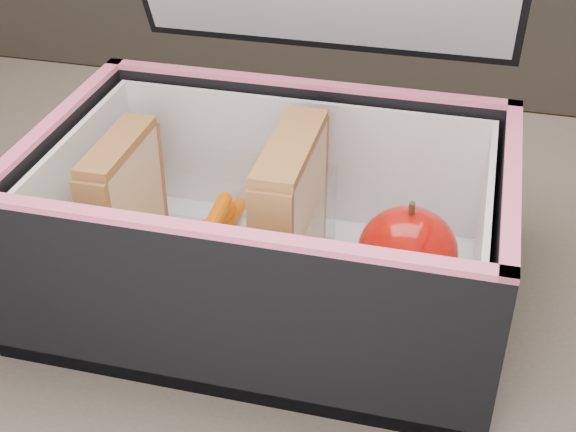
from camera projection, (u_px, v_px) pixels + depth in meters
name	position (u px, v px, depth m)	size (l,w,h in m)	color
kitchen_table	(280.00, 430.00, 0.60)	(1.20, 0.80, 0.75)	#66584C
lunch_bag	(272.00, 212.00, 0.55)	(0.32, 0.30, 0.31)	black
plastic_tub	(207.00, 232.00, 0.57)	(0.17, 0.12, 0.07)	white
sandwich_left	(124.00, 200.00, 0.57)	(0.02, 0.09, 0.10)	tan
sandwich_right	(291.00, 215.00, 0.54)	(0.03, 0.10, 0.11)	tan
carrot_sticks	(205.00, 249.00, 0.58)	(0.05, 0.16, 0.03)	#E85900
paper_napkin	(401.00, 288.00, 0.57)	(0.07, 0.08, 0.01)	white
red_apple	(407.00, 253.00, 0.54)	(0.07, 0.07, 0.07)	#880401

